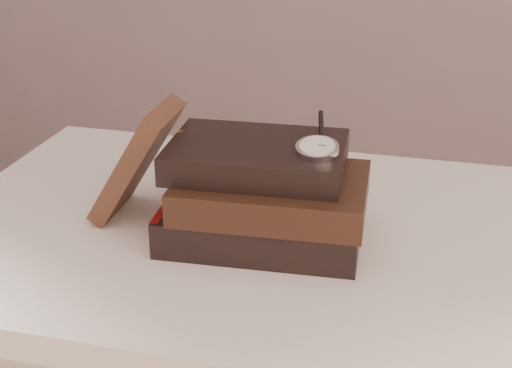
# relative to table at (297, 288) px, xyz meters

# --- Properties ---
(table) EXTENTS (1.00, 0.60, 0.75)m
(table) POSITION_rel_table_xyz_m (0.00, 0.00, 0.00)
(table) COLOR white
(table) RESTS_ON ground
(book_stack) EXTENTS (0.27, 0.19, 0.13)m
(book_stack) POSITION_rel_table_xyz_m (-0.04, -0.03, 0.15)
(book_stack) COLOR black
(book_stack) RESTS_ON table
(journal) EXTENTS (0.12, 0.11, 0.16)m
(journal) POSITION_rel_table_xyz_m (-0.23, -0.01, 0.17)
(journal) COLOR #3A2016
(journal) RESTS_ON table
(pocket_watch) EXTENTS (0.06, 0.16, 0.02)m
(pocket_watch) POSITION_rel_table_xyz_m (0.03, -0.03, 0.23)
(pocket_watch) COLOR silver
(pocket_watch) RESTS_ON book_stack
(eyeglasses) EXTENTS (0.11, 0.13, 0.05)m
(eyeglasses) POSITION_rel_table_xyz_m (-0.14, 0.05, 0.16)
(eyeglasses) COLOR silver
(eyeglasses) RESTS_ON book_stack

